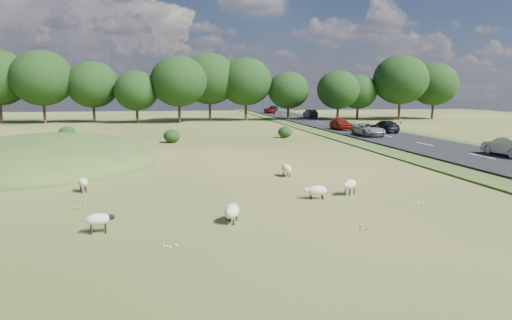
% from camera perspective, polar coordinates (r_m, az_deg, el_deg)
% --- Properties ---
extents(ground, '(160.00, 160.00, 0.00)m').
position_cam_1_polar(ground, '(42.95, -6.33, 1.74)').
color(ground, '#355019').
rests_on(ground, ground).
extents(mound, '(16.00, 20.00, 4.00)m').
position_cam_1_polar(mound, '(36.16, -24.80, -0.28)').
color(mound, '#33561E').
rests_on(mound, ground).
extents(road, '(8.00, 150.00, 0.25)m').
position_cam_1_polar(road, '(57.46, 13.35, 3.40)').
color(road, black).
rests_on(road, ground).
extents(treeline, '(96.28, 14.66, 11.70)m').
position_cam_1_polar(treeline, '(78.04, -8.89, 9.56)').
color(treeline, black).
rests_on(treeline, ground).
extents(shrubs, '(24.84, 6.38, 1.45)m').
position_cam_1_polar(shrubs, '(48.92, -11.91, 3.23)').
color(shrubs, black).
rests_on(shrubs, ground).
extents(sheep_0, '(0.68, 1.06, 0.73)m').
position_cam_1_polar(sheep_0, '(24.70, -20.83, -2.62)').
color(sheep_0, beige).
rests_on(sheep_0, ground).
extents(sheep_1, '(0.86, 1.34, 0.74)m').
position_cam_1_polar(sheep_1, '(17.84, -3.04, -6.36)').
color(sheep_1, beige).
rests_on(sheep_1, ground).
extents(sheep_2, '(1.02, 0.97, 0.78)m').
position_cam_1_polar(sheep_2, '(22.88, 11.63, -3.01)').
color(sheep_2, beige).
rests_on(sheep_2, ground).
extents(sheep_3, '(1.16, 0.59, 0.66)m').
position_cam_1_polar(sheep_3, '(21.82, 7.54, -3.80)').
color(sheep_3, beige).
rests_on(sheep_3, ground).
extents(sheep_4, '(1.06, 0.62, 0.74)m').
position_cam_1_polar(sheep_4, '(17.42, -19.06, -7.03)').
color(sheep_4, beige).
rests_on(sheep_4, ground).
extents(sheep_5, '(0.61, 1.29, 0.74)m').
position_cam_1_polar(sheep_5, '(27.46, 3.83, -1.09)').
color(sheep_5, beige).
rests_on(sheep_5, ground).
extents(car_0, '(1.80, 4.48, 1.53)m').
position_cam_1_polar(car_0, '(59.46, 10.55, 4.51)').
color(car_0, maroon).
rests_on(car_0, road).
extents(car_1, '(2.30, 4.99, 1.39)m').
position_cam_1_polar(car_1, '(51.53, 13.88, 3.72)').
color(car_1, '#94979B').
rests_on(car_1, road).
extents(car_2, '(1.79, 4.41, 1.28)m').
position_cam_1_polar(car_2, '(117.21, 2.17, 6.51)').
color(car_2, black).
rests_on(car_2, road).
extents(car_3, '(2.07, 4.48, 1.25)m').
position_cam_1_polar(car_3, '(102.84, 1.72, 6.21)').
color(car_3, maroon).
rests_on(car_3, road).
extents(car_5, '(1.60, 4.59, 1.51)m').
position_cam_1_polar(car_5, '(85.52, 6.79, 5.78)').
color(car_5, black).
rests_on(car_5, road).
extents(car_6, '(1.96, 4.82, 1.40)m').
position_cam_1_polar(car_6, '(56.65, 15.82, 4.07)').
color(car_6, black).
rests_on(car_6, road).
extents(car_7, '(1.53, 4.37, 1.44)m').
position_cam_1_polar(car_7, '(39.17, 28.98, 1.49)').
color(car_7, '#9C9DA3').
rests_on(car_7, road).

